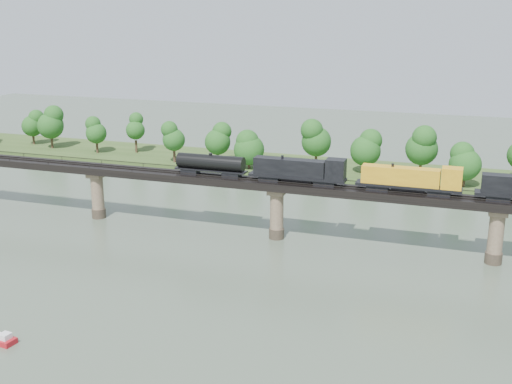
% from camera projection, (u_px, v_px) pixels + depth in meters
% --- Properties ---
extents(ground, '(400.00, 400.00, 0.00)m').
position_uv_depth(ground, '(219.00, 301.00, 98.33)').
color(ground, '#3F4E3D').
rests_on(ground, ground).
extents(far_bank, '(300.00, 24.00, 1.60)m').
position_uv_depth(far_bank, '(336.00, 170.00, 175.46)').
color(far_bank, '#2F461C').
rests_on(far_bank, ground).
extents(bridge, '(236.00, 30.00, 11.50)m').
position_uv_depth(bridge, '(277.00, 211.00, 124.13)').
color(bridge, '#473A2D').
rests_on(bridge, ground).
extents(bridge_superstructure, '(220.00, 4.90, 0.75)m').
position_uv_depth(bridge_superstructure, '(277.00, 180.00, 122.39)').
color(bridge_superstructure, black).
rests_on(bridge_superstructure, bridge).
extents(far_treeline, '(289.06, 17.54, 13.60)m').
position_uv_depth(far_treeline, '(303.00, 142.00, 171.74)').
color(far_treeline, '#382619').
rests_on(far_treeline, far_bank).
extents(freight_train, '(75.43, 2.94, 5.19)m').
position_uv_depth(freight_train, '(371.00, 176.00, 116.25)').
color(freight_train, black).
rests_on(freight_train, bridge).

